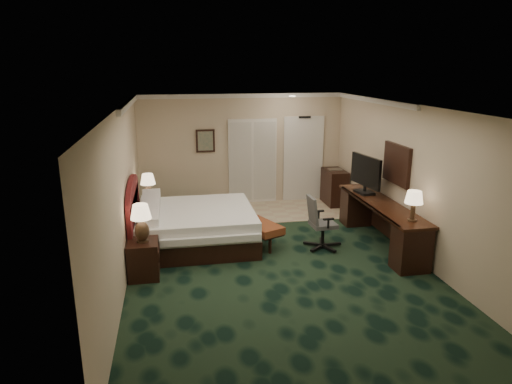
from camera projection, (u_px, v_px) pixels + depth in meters
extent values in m
cube|color=black|center=(276.00, 263.00, 8.00)|extent=(5.00, 7.50, 0.00)
cube|color=silver|center=(278.00, 107.00, 7.28)|extent=(5.00, 7.50, 0.00)
cube|color=beige|center=(242.00, 150.00, 11.19)|extent=(5.00, 0.00, 2.70)
cube|color=beige|center=(371.00, 296.00, 4.09)|extent=(5.00, 0.00, 2.70)
cube|color=beige|center=(122.00, 196.00, 7.20)|extent=(0.00, 7.50, 2.70)
cube|color=beige|center=(414.00, 182.00, 8.08)|extent=(0.00, 7.50, 2.70)
cube|color=#C5AA8A|center=(285.00, 210.00, 10.90)|extent=(3.20, 1.70, 0.01)
cube|color=white|center=(303.00, 160.00, 11.52)|extent=(1.02, 0.06, 2.18)
cube|color=#BBBBBB|center=(253.00, 162.00, 11.28)|extent=(1.20, 0.06, 2.10)
cube|color=#4D675C|center=(205.00, 141.00, 10.93)|extent=(0.45, 0.06, 0.55)
cube|color=white|center=(397.00, 164.00, 8.59)|extent=(0.05, 0.95, 0.75)
cube|color=white|center=(196.00, 227.00, 8.77)|extent=(2.19, 2.03, 0.69)
cube|color=black|center=(144.00, 259.00, 7.41)|extent=(0.49, 0.56, 0.61)
cube|color=black|center=(148.00, 214.00, 9.79)|extent=(0.43, 0.50, 0.54)
cube|color=brown|center=(254.00, 231.00, 8.88)|extent=(0.99, 1.44, 0.46)
cube|color=black|center=(380.00, 224.00, 8.75)|extent=(0.62, 2.87, 0.83)
cube|color=black|center=(365.00, 175.00, 9.19)|extent=(0.24, 1.00, 0.78)
cube|color=black|center=(334.00, 187.00, 11.31)|extent=(0.46, 0.82, 0.87)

